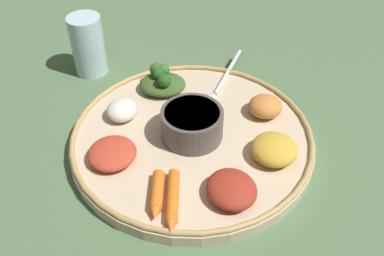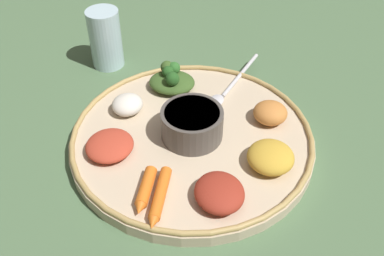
% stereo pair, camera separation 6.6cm
% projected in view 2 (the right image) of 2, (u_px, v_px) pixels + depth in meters
% --- Properties ---
extents(ground_plane, '(2.40, 2.40, 0.00)m').
position_uv_depth(ground_plane, '(192.00, 144.00, 0.68)').
color(ground_plane, '#4C6B47').
extents(platter, '(0.37, 0.37, 0.02)m').
position_uv_depth(platter, '(192.00, 140.00, 0.68)').
color(platter, '#C6B293').
rests_on(platter, ground_plane).
extents(platter_rim, '(0.36, 0.36, 0.01)m').
position_uv_depth(platter_rim, '(192.00, 134.00, 0.67)').
color(platter_rim, tan).
rests_on(platter_rim, platter).
extents(center_bowl, '(0.09, 0.09, 0.05)m').
position_uv_depth(center_bowl, '(192.00, 123.00, 0.65)').
color(center_bowl, '#4C4742').
rests_on(center_bowl, platter).
extents(spoon, '(0.03, 0.18, 0.01)m').
position_uv_depth(spoon, '(230.00, 88.00, 0.75)').
color(spoon, silver).
rests_on(spoon, platter).
extents(greens_pile, '(0.09, 0.09, 0.04)m').
position_uv_depth(greens_pile, '(172.00, 80.00, 0.75)').
color(greens_pile, '#385623').
rests_on(greens_pile, platter).
extents(carrot_near_spoon, '(0.04, 0.08, 0.02)m').
position_uv_depth(carrot_near_spoon, '(145.00, 190.00, 0.58)').
color(carrot_near_spoon, orange).
rests_on(carrot_near_spoon, platter).
extents(carrot_outer, '(0.04, 0.10, 0.02)m').
position_uv_depth(carrot_outer, '(159.00, 197.00, 0.57)').
color(carrot_outer, orange).
rests_on(carrot_outer, platter).
extents(mound_rice_white, '(0.05, 0.05, 0.03)m').
position_uv_depth(mound_rice_white, '(127.00, 105.00, 0.70)').
color(mound_rice_white, silver).
rests_on(mound_rice_white, platter).
extents(mound_squash, '(0.07, 0.07, 0.03)m').
position_uv_depth(mound_squash, '(270.00, 113.00, 0.69)').
color(mound_squash, '#C67A38').
rests_on(mound_squash, platter).
extents(mound_lentil_yellow, '(0.08, 0.08, 0.03)m').
position_uv_depth(mound_lentil_yellow, '(271.00, 157.00, 0.62)').
color(mound_lentil_yellow, gold).
rests_on(mound_lentil_yellow, platter).
extents(mound_berbere_red, '(0.08, 0.08, 0.02)m').
position_uv_depth(mound_berbere_red, '(110.00, 145.00, 0.64)').
color(mound_berbere_red, '#B73D28').
rests_on(mound_berbere_red, platter).
extents(mound_beet, '(0.10, 0.10, 0.03)m').
position_uv_depth(mound_beet, '(219.00, 193.00, 0.57)').
color(mound_beet, maroon).
rests_on(mound_beet, platter).
extents(drinking_glass, '(0.06, 0.06, 0.11)m').
position_uv_depth(drinking_glass, '(106.00, 42.00, 0.82)').
color(drinking_glass, silver).
rests_on(drinking_glass, ground_plane).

